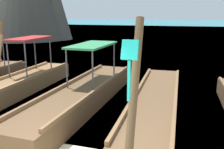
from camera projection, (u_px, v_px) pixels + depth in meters
The scene contains 4 objects.
sea_water at pixel (184, 26), 61.29m from camera, with size 120.00×120.00×0.00m, color #147A89.
longtail_boat_red_ribbon at pixel (21, 83), 9.42m from camera, with size 1.15×6.37×2.79m.
longtail_boat_yellow_ribbon at pixel (83, 95), 8.01m from camera, with size 1.36×7.29×2.75m.
longtail_boat_turquoise_ribbon at pixel (155, 105), 7.25m from camera, with size 1.46×7.57×2.82m.
Camera 1 is at (2.09, -2.77, 2.86)m, focal length 40.93 mm.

